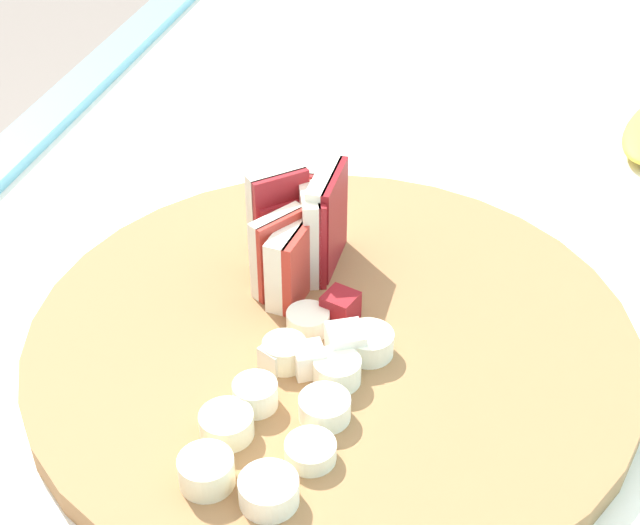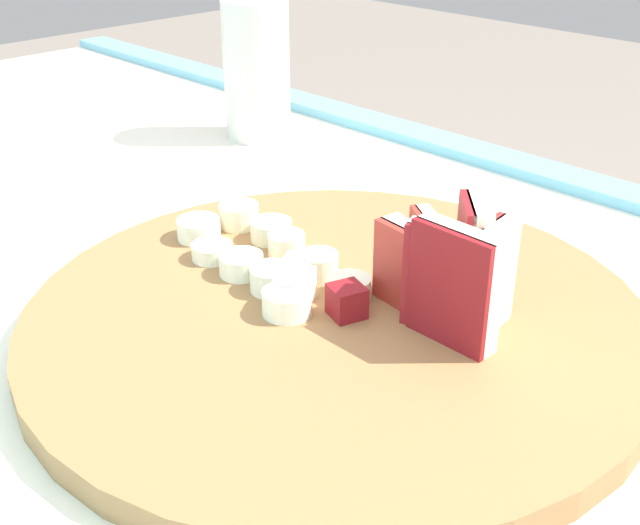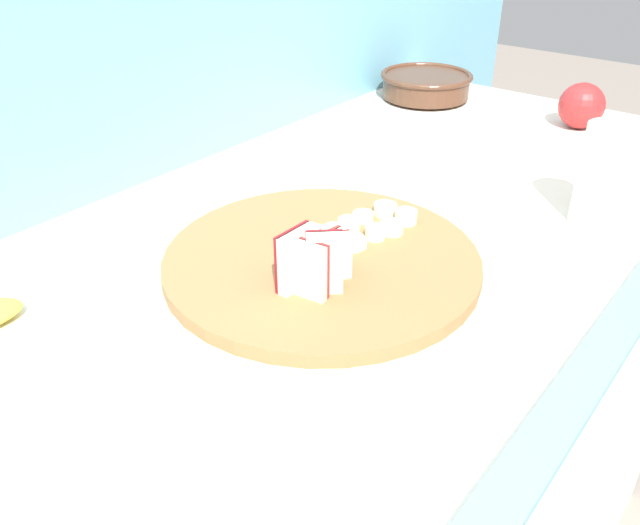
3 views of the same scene
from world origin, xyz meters
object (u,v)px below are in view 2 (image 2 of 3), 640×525
object	(u,v)px
apple_wedge_fan	(452,274)
apple_dice_pile	(305,284)
small_jar	(257,71)
cutting_board	(335,319)
banana_slice_rows	(264,254)

from	to	relation	value
apple_wedge_fan	apple_dice_pile	xyz separation A→B (m)	(0.07, 0.04, -0.02)
apple_wedge_fan	small_jar	size ratio (longest dim) A/B	0.68
cutting_board	banana_slice_rows	size ratio (longest dim) A/B	2.33
apple_dice_pile	apple_wedge_fan	bearing A→B (deg)	-152.53
apple_wedge_fan	small_jar	world-z (taller)	small_jar
apple_wedge_fan	banana_slice_rows	bearing A→B (deg)	12.32
apple_dice_pile	small_jar	bearing A→B (deg)	-36.16
banana_slice_rows	small_jar	distance (m)	0.31
apple_wedge_fan	small_jar	xyz separation A→B (m)	(0.36, -0.17, 0.02)
cutting_board	small_jar	xyz separation A→B (m)	(0.30, -0.20, 0.06)
cutting_board	banana_slice_rows	distance (m)	0.07
apple_dice_pile	small_jar	world-z (taller)	small_jar
apple_dice_pile	cutting_board	bearing A→B (deg)	-166.22
banana_slice_rows	small_jar	bearing A→B (deg)	-39.90
apple_dice_pile	banana_slice_rows	xyz separation A→B (m)	(0.05, -0.01, -0.00)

